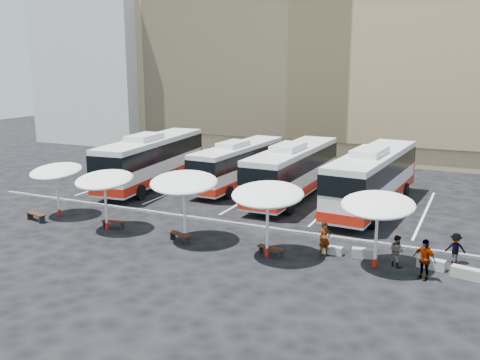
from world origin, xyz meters
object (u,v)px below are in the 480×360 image
at_px(sunshade_3, 268,195).
at_px(passenger_1, 397,251).
at_px(bus_2, 293,169).
at_px(bus_1, 239,163).
at_px(wood_bench_2, 180,236).
at_px(sunshade_0, 56,171).
at_px(conc_bench_2, 431,264).
at_px(sunshade_2, 184,183).
at_px(passenger_2, 424,259).
at_px(wood_bench_1, 113,223).
at_px(passenger_0, 325,239).
at_px(sunshade_1, 104,180).
at_px(wood_bench_0, 36,215).
at_px(sunshade_4, 378,205).
at_px(bus_3, 373,177).
at_px(passenger_3, 455,248).
at_px(bus_0, 152,159).
at_px(conc_bench_0, 332,250).
at_px(conc_bench_1, 365,253).
at_px(conc_bench_3, 467,273).
at_px(wood_bench_3, 271,249).

height_order(sunshade_3, passenger_1, sunshade_3).
bearing_deg(bus_2, sunshade_3, -75.79).
distance_m(bus_1, wood_bench_2, 13.71).
relative_size(sunshade_0, conc_bench_2, 2.61).
bearing_deg(sunshade_2, conc_bench_2, 6.35).
relative_size(wood_bench_2, passenger_2, 0.81).
distance_m(wood_bench_2, passenger_1, 11.44).
bearing_deg(conc_bench_2, sunshade_2, -173.65).
bearing_deg(conc_bench_2, wood_bench_1, -175.84).
distance_m(wood_bench_1, passenger_2, 17.60).
xyz_separation_m(passenger_0, passenger_2, (4.92, -0.98, 0.07)).
height_order(sunshade_0, sunshade_3, sunshade_3).
xyz_separation_m(bus_2, sunshade_1, (-7.45, -11.72, 0.90)).
xyz_separation_m(sunshade_2, wood_bench_0, (-10.29, -0.72, -2.91)).
xyz_separation_m(sunshade_3, sunshade_4, (5.26, 0.84, -0.13)).
xyz_separation_m(sunshade_0, passenger_0, (17.57, 0.05, -2.00)).
bearing_deg(conc_bench_2, passenger_2, -98.03).
height_order(sunshade_0, passenger_1, sunshade_0).
height_order(sunshade_2, wood_bench_2, sunshade_2).
relative_size(bus_1, passenger_0, 6.63).
xyz_separation_m(bus_2, bus_3, (5.76, -0.47, 0.08)).
distance_m(wood_bench_0, passenger_3, 24.26).
distance_m(wood_bench_0, conc_bench_2, 23.17).
bearing_deg(wood_bench_0, wood_bench_2, 2.40).
xyz_separation_m(sunshade_1, wood_bench_0, (-5.06, -0.53, -2.61)).
bearing_deg(wood_bench_0, sunshade_2, 4.02).
bearing_deg(sunshade_4, bus_3, 102.30).
relative_size(sunshade_0, sunshade_2, 0.71).
bearing_deg(passenger_1, wood_bench_1, 36.48).
height_order(bus_2, passenger_2, bus_2).
distance_m(sunshade_1, passenger_1, 16.62).
bearing_deg(bus_1, conc_bench_2, -34.06).
height_order(sunshade_0, passenger_0, sunshade_0).
bearing_deg(conc_bench_2, bus_0, 157.43).
bearing_deg(sunshade_3, sunshade_1, 179.23).
bearing_deg(wood_bench_2, wood_bench_0, -177.60).
bearing_deg(sunshade_4, passenger_0, 171.04).
bearing_deg(conc_bench_0, sunshade_3, -149.77).
height_order(wood_bench_1, conc_bench_2, conc_bench_2).
relative_size(conc_bench_0, conc_bench_2, 0.85).
distance_m(sunshade_4, wood_bench_1, 15.55).
bearing_deg(conc_bench_1, passenger_0, -162.68).
distance_m(conc_bench_3, passenger_2, 2.14).
xyz_separation_m(wood_bench_3, passenger_2, (7.39, 0.13, 0.60)).
distance_m(sunshade_1, conc_bench_0, 13.54).
bearing_deg(bus_3, bus_0, -174.28).
xyz_separation_m(bus_2, passenger_1, (8.98, -10.52, -1.30)).
relative_size(bus_3, sunshade_4, 3.65).
xyz_separation_m(wood_bench_2, wood_bench_3, (5.34, 0.11, 0.00)).
distance_m(sunshade_2, sunshade_4, 10.29).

